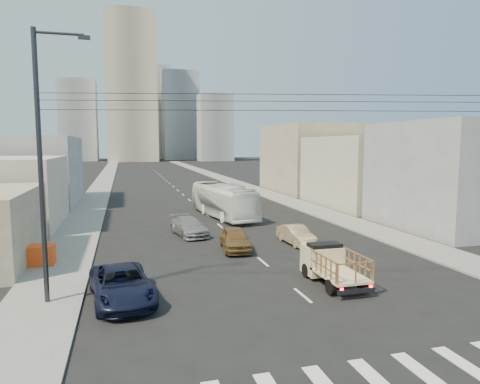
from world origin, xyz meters
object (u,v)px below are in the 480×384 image
sedan_brown (235,239)px  sedan_tan (296,235)px  streetlamp_left (43,160)px  flatbed_pickup (332,262)px  navy_pickup (122,285)px  sedan_grey (189,226)px  crate_stack (38,255)px  city_bus (223,200)px

sedan_brown → sedan_tan: 4.68m
sedan_brown → streetlamp_left: streetlamp_left is taller
sedan_brown → flatbed_pickup: bearing=-63.0°
streetlamp_left → sedan_tan: bearing=27.3°
flatbed_pickup → sedan_tan: 8.69m
flatbed_pickup → navy_pickup: flatbed_pickup is taller
flatbed_pickup → navy_pickup: (-10.42, 0.21, -0.32)m
sedan_brown → sedan_tan: sedan_brown is taller
sedan_tan → sedan_grey: sedan_grey is taller
crate_stack → sedan_grey: bearing=32.5°
streetlamp_left → crate_stack: size_ratio=6.67×
crate_stack → flatbed_pickup: bearing=-25.5°
streetlamp_left → crate_stack: streetlamp_left is taller
sedan_brown → streetlamp_left: 14.00m
navy_pickup → sedan_brown: 10.74m
navy_pickup → sedan_brown: (7.37, 7.81, -0.01)m
flatbed_pickup → city_bus: 21.16m
streetlamp_left → city_bus: bearing=58.1°
navy_pickup → sedan_tan: navy_pickup is taller
sedan_tan → streetlamp_left: bearing=-156.4°
flatbed_pickup → crate_stack: (-15.16, 7.23, -0.40)m
flatbed_pickup → navy_pickup: size_ratio=0.79×
flatbed_pickup → sedan_grey: bearing=111.7°
flatbed_pickup → city_bus: city_bus is taller
navy_pickup → sedan_brown: bearing=39.2°
sedan_grey → streetlamp_left: bearing=-132.6°
streetlamp_left → crate_stack: bearing=103.8°
flatbed_pickup → sedan_grey: flatbed_pickup is taller
sedan_grey → streetlamp_left: size_ratio=0.41×
streetlamp_left → navy_pickup: bearing=-8.9°
flatbed_pickup → streetlamp_left: (-13.55, 0.71, 5.34)m
flatbed_pickup → sedan_brown: flatbed_pickup is taller
sedan_brown → sedan_grey: sedan_brown is taller
navy_pickup → city_bus: 23.03m
navy_pickup → sedan_grey: bearing=61.7°
flatbed_pickup → crate_stack: bearing=154.5°
city_bus → sedan_brown: (-2.21, -13.12, -0.87)m
city_bus → sedan_tan: 12.88m
sedan_grey → crate_stack: size_ratio=2.72×
navy_pickup → streetlamp_left: (-3.13, 0.49, 5.66)m
sedan_grey → streetlamp_left: 16.21m
navy_pickup → streetlamp_left: size_ratio=0.46×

